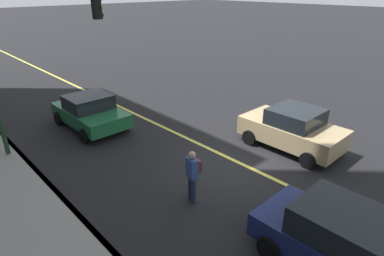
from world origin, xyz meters
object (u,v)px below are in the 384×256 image
Objects in this scene: car_navy at (346,242)px; traffic_light_mast at (36,42)px; car_green at (90,112)px; pedestrian_with_backpack at (193,173)px; car_tan at (293,129)px.

traffic_light_mast is at bearing 11.00° from car_navy.
car_green is 7.07m from pedestrian_with_backpack.
pedestrian_with_backpack is at bearing 8.78° from car_navy.
car_tan is 8.61m from car_green.
pedestrian_with_backpack is 7.39m from traffic_light_mast.
car_navy is 0.67× the size of traffic_light_mast.
car_navy is 4.17m from pedestrian_with_backpack.
pedestrian_with_backpack reaches higher than car_green.
traffic_light_mast reaches higher than pedestrian_with_backpack.
car_green is (7.20, 4.71, -0.08)m from car_tan.
traffic_light_mast reaches higher than car_green.
car_navy is (-11.17, -0.22, 0.06)m from car_green.
car_navy is at bearing 131.45° from car_tan.
traffic_light_mast is (6.73, 6.57, 3.20)m from car_tan.
car_navy is 2.40× the size of pedestrian_with_backpack.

